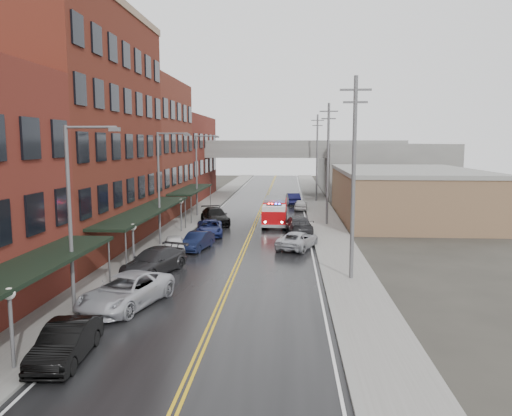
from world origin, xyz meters
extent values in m
plane|color=#2D2B26|center=(0.00, 0.00, 0.00)|extent=(220.00, 220.00, 0.00)
cube|color=black|center=(0.00, 30.00, 0.01)|extent=(11.00, 160.00, 0.02)
cube|color=slate|center=(-7.30, 30.00, 0.07)|extent=(3.00, 160.00, 0.15)
cube|color=slate|center=(7.30, 30.00, 0.07)|extent=(3.00, 160.00, 0.15)
cube|color=gray|center=(-5.65, 30.00, 0.07)|extent=(0.30, 160.00, 0.15)
cube|color=gray|center=(5.65, 30.00, 0.07)|extent=(0.30, 160.00, 0.15)
cube|color=#592417|center=(-13.30, 23.00, 9.00)|extent=(9.00, 20.00, 18.00)
cube|color=brown|center=(-13.30, 40.50, 7.50)|extent=(9.00, 15.00, 15.00)
cube|color=maroon|center=(-13.30, 58.00, 6.00)|extent=(9.00, 20.00, 12.00)
cube|color=#815D45|center=(16.00, 40.00, 2.50)|extent=(14.00, 22.00, 5.00)
cube|color=slate|center=(18.00, 70.00, 4.00)|extent=(18.00, 30.00, 8.00)
cube|color=black|center=(-7.50, 4.00, 3.00)|extent=(2.60, 16.00, 0.18)
cylinder|color=slate|center=(-6.35, 11.60, 1.50)|extent=(0.10, 0.10, 3.00)
cube|color=black|center=(-7.50, 23.00, 3.00)|extent=(2.60, 18.00, 0.18)
cylinder|color=slate|center=(-6.35, 14.40, 1.50)|extent=(0.10, 0.10, 3.00)
cylinder|color=slate|center=(-6.35, 31.60, 1.50)|extent=(0.10, 0.10, 3.00)
cube|color=black|center=(-7.50, 40.50, 3.00)|extent=(2.60, 13.00, 0.18)
cylinder|color=slate|center=(-6.35, 34.40, 1.50)|extent=(0.10, 0.10, 3.00)
cylinder|color=slate|center=(-6.35, 46.60, 1.50)|extent=(0.10, 0.10, 3.00)
cylinder|color=#59595B|center=(-6.40, 2.00, 1.40)|extent=(0.14, 0.14, 2.80)
sphere|color=silver|center=(-6.40, 2.00, 2.90)|extent=(0.44, 0.44, 0.44)
cylinder|color=#59595B|center=(-6.40, 16.00, 1.40)|extent=(0.14, 0.14, 2.80)
sphere|color=silver|center=(-6.40, 16.00, 2.90)|extent=(0.44, 0.44, 0.44)
cylinder|color=#59595B|center=(-6.40, 30.00, 1.40)|extent=(0.14, 0.14, 2.80)
sphere|color=silver|center=(-6.40, 30.00, 2.90)|extent=(0.44, 0.44, 0.44)
cylinder|color=#59595B|center=(-6.80, 8.00, 4.50)|extent=(0.18, 0.18, 9.00)
cylinder|color=#59595B|center=(-5.60, 8.00, 8.90)|extent=(2.40, 0.12, 0.12)
cube|color=#59595B|center=(-4.50, 8.00, 8.80)|extent=(0.50, 0.22, 0.18)
cylinder|color=#59595B|center=(-6.80, 24.00, 4.50)|extent=(0.18, 0.18, 9.00)
cylinder|color=#59595B|center=(-5.60, 24.00, 8.90)|extent=(2.40, 0.12, 0.12)
cube|color=#59595B|center=(-4.50, 24.00, 8.80)|extent=(0.50, 0.22, 0.18)
cylinder|color=#59595B|center=(-6.80, 40.00, 4.50)|extent=(0.18, 0.18, 9.00)
cylinder|color=#59595B|center=(-5.60, 40.00, 8.90)|extent=(2.40, 0.12, 0.12)
cube|color=#59595B|center=(-4.50, 40.00, 8.80)|extent=(0.50, 0.22, 0.18)
cylinder|color=#59595B|center=(7.20, 15.00, 6.00)|extent=(0.24, 0.24, 12.00)
cube|color=#59595B|center=(7.20, 15.00, 11.20)|extent=(1.80, 0.12, 0.12)
cube|color=#59595B|center=(7.20, 15.00, 10.50)|extent=(1.40, 0.12, 0.12)
cylinder|color=#59595B|center=(7.20, 35.00, 6.00)|extent=(0.24, 0.24, 12.00)
cube|color=#59595B|center=(7.20, 35.00, 11.20)|extent=(1.80, 0.12, 0.12)
cube|color=#59595B|center=(7.20, 35.00, 10.50)|extent=(1.40, 0.12, 0.12)
cylinder|color=#59595B|center=(7.20, 55.00, 6.00)|extent=(0.24, 0.24, 12.00)
cube|color=#59595B|center=(7.20, 55.00, 11.20)|extent=(1.80, 0.12, 0.12)
cube|color=#59595B|center=(7.20, 55.00, 10.50)|extent=(1.40, 0.12, 0.12)
cube|color=slate|center=(0.00, 62.00, 6.75)|extent=(40.00, 10.00, 1.50)
cube|color=slate|center=(-11.00, 62.00, 3.00)|extent=(1.60, 8.00, 6.00)
cube|color=slate|center=(11.00, 62.00, 3.00)|extent=(1.60, 8.00, 6.00)
cube|color=#B0080C|center=(2.04, 35.98, 1.41)|extent=(2.31, 5.02, 1.91)
cube|color=#B0080C|center=(2.01, 32.43, 1.14)|extent=(2.29, 2.38, 1.36)
cube|color=silver|center=(2.01, 32.43, 2.05)|extent=(2.18, 2.20, 0.45)
cube|color=black|center=(2.01, 32.61, 1.41)|extent=(2.30, 1.47, 0.73)
cube|color=slate|center=(2.04, 35.98, 2.50)|extent=(2.08, 4.65, 0.27)
cube|color=black|center=(2.01, 32.43, 2.35)|extent=(1.46, 0.27, 0.13)
sphere|color=#FF0C0C|center=(1.51, 32.43, 2.42)|extent=(0.18, 0.18, 0.18)
sphere|color=#1933FF|center=(2.51, 32.43, 2.42)|extent=(0.18, 0.18, 0.18)
cylinder|color=black|center=(1.01, 32.35, 0.45)|extent=(0.91, 0.33, 0.91)
cylinder|color=black|center=(3.01, 32.33, 0.45)|extent=(0.91, 0.33, 0.91)
cylinder|color=black|center=(1.04, 35.53, 0.45)|extent=(0.91, 0.33, 0.91)
cylinder|color=black|center=(3.04, 35.51, 0.45)|extent=(0.91, 0.33, 0.91)
cylinder|color=black|center=(1.05, 37.80, 0.45)|extent=(0.91, 0.33, 0.91)
cylinder|color=black|center=(3.05, 37.79, 0.45)|extent=(0.91, 0.33, 0.91)
imported|color=black|center=(-4.91, 3.02, 0.72)|extent=(1.80, 4.46, 1.44)
imported|color=#B1B2B9|center=(-4.67, 9.28, 0.81)|extent=(4.16, 6.36, 1.63)
imported|color=#28272A|center=(-5.00, 15.70, 0.79)|extent=(3.83, 5.85, 1.57)
imported|color=white|center=(-5.00, 21.20, 0.68)|extent=(2.45, 4.25, 1.36)
imported|color=black|center=(-3.60, 22.80, 0.68)|extent=(2.27, 4.35, 1.37)
imported|color=navy|center=(-3.60, 28.80, 0.68)|extent=(2.97, 5.19, 1.37)
imported|color=black|center=(-4.02, 34.80, 0.83)|extent=(4.03, 6.17, 1.66)
imported|color=#AFB0B7|center=(4.13, 23.80, 0.67)|extent=(3.75, 5.31, 1.35)
imported|color=#27272A|center=(4.22, 30.53, 0.79)|extent=(3.04, 5.74, 1.58)
imported|color=#B3B3B3|center=(4.84, 45.99, 0.66)|extent=(1.71, 3.95, 1.33)
imported|color=black|center=(3.91, 51.71, 0.77)|extent=(2.21, 4.86, 1.55)
camera|label=1|loc=(3.48, -14.44, 8.21)|focal=35.00mm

